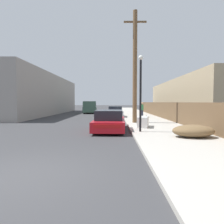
# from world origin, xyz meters

# --- Properties ---
(ground_plane) EXTENTS (220.00, 220.00, 0.00)m
(ground_plane) POSITION_xyz_m (0.00, 0.00, 0.00)
(ground_plane) COLOR #38383A
(sidewalk_curb) EXTENTS (4.20, 63.00, 0.12)m
(sidewalk_curb) POSITION_xyz_m (5.30, 23.50, 0.06)
(sidewalk_curb) COLOR #ADA89E
(sidewalk_curb) RESTS_ON ground
(discarded_fridge) EXTENTS (1.00, 1.75, 0.72)m
(discarded_fridge) POSITION_xyz_m (4.15, 8.59, 0.47)
(discarded_fridge) COLOR white
(discarded_fridge) RESTS_ON sidewalk_curb
(parked_sports_car_red) EXTENTS (1.98, 4.77, 1.28)m
(parked_sports_car_red) POSITION_xyz_m (1.94, 7.73, 0.58)
(parked_sports_car_red) COLOR red
(parked_sports_car_red) RESTS_ON ground
(car_parked_mid) EXTENTS (1.81, 4.67, 1.30)m
(car_parked_mid) POSITION_xyz_m (2.29, 18.52, 0.62)
(car_parked_mid) COLOR silver
(car_parked_mid) RESTS_ON ground
(pickup_truck) EXTENTS (2.42, 5.63, 1.90)m
(pickup_truck) POSITION_xyz_m (-1.62, 26.69, 0.95)
(pickup_truck) COLOR #385647
(pickup_truck) RESTS_ON ground
(utility_pole) EXTENTS (1.80, 0.35, 8.89)m
(utility_pole) POSITION_xyz_m (3.88, 11.48, 4.65)
(utility_pole) COLOR brown
(utility_pole) RESTS_ON sidewalk_curb
(street_lamp) EXTENTS (0.26, 0.26, 4.23)m
(street_lamp) POSITION_xyz_m (3.69, 6.51, 2.60)
(street_lamp) COLOR black
(street_lamp) RESTS_ON sidewalk_curb
(brush_pile) EXTENTS (1.96, 1.32, 0.58)m
(brush_pile) POSITION_xyz_m (5.96, 4.75, 0.41)
(brush_pile) COLOR brown
(brush_pile) RESTS_ON sidewalk_curb
(wooden_fence) EXTENTS (0.08, 32.28, 1.63)m
(wooden_fence) POSITION_xyz_m (7.25, 16.63, 0.94)
(wooden_fence) COLOR brown
(wooden_fence) RESTS_ON sidewalk_curb
(building_left_block) EXTENTS (7.00, 24.80, 5.62)m
(building_left_block) POSITION_xyz_m (-9.58, 24.65, 2.81)
(building_left_block) COLOR gray
(building_left_block) RESTS_ON ground
(building_right_house) EXTENTS (6.00, 23.60, 4.69)m
(building_right_house) POSITION_xyz_m (12.69, 22.30, 2.35)
(building_right_house) COLOR tan
(building_right_house) RESTS_ON ground
(pedestrian) EXTENTS (0.34, 0.34, 1.61)m
(pedestrian) POSITION_xyz_m (5.30, 17.51, 0.94)
(pedestrian) COLOR #282D42
(pedestrian) RESTS_ON sidewalk_curb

